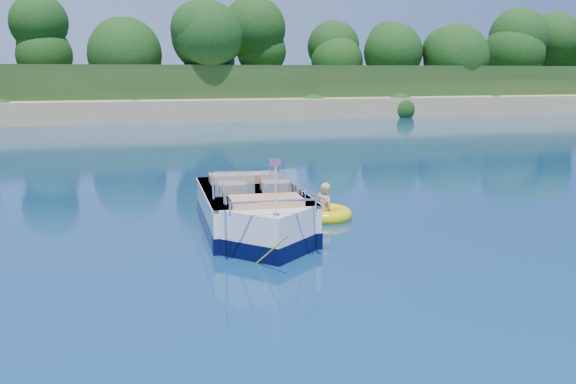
{
  "coord_description": "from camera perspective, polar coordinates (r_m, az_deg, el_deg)",
  "views": [
    {
      "loc": [
        -2.13,
        -10.66,
        3.41
      ],
      "look_at": [
        1.97,
        2.48,
        0.85
      ],
      "focal_mm": 40.0,
      "sensor_mm": 36.0,
      "label": 1
    }
  ],
  "objects": [
    {
      "name": "boy",
      "position": [
        15.35,
        3.06,
        -2.31
      ],
      "size": [
        0.68,
        0.8,
        1.46
      ],
      "primitive_type": "imported",
      "rotation": [
        0.0,
        -0.17,
        2.14
      ],
      "color": "tan",
      "rests_on": "ground"
    },
    {
      "name": "motorboat",
      "position": [
        13.84,
        -2.94,
        -2.08
      ],
      "size": [
        2.49,
        6.03,
        2.01
      ],
      "rotation": [
        0.0,
        0.0,
        -0.09
      ],
      "color": "white",
      "rests_on": "ground"
    },
    {
      "name": "ground",
      "position": [
        11.39,
        -5.81,
        -6.94
      ],
      "size": [
        160.0,
        160.0,
        0.0
      ],
      "primitive_type": "plane",
      "color": "#09193F",
      "rests_on": "ground"
    },
    {
      "name": "tow_tube",
      "position": [
        15.29,
        3.22,
        -2.01
      ],
      "size": [
        1.36,
        1.36,
        0.36
      ],
      "rotation": [
        0.0,
        0.0,
        -0.01
      ],
      "color": "yellow",
      "rests_on": "ground"
    },
    {
      "name": "treeline",
      "position": [
        51.76,
        -15.31,
        12.56
      ],
      "size": [
        150.0,
        7.12,
        8.19
      ],
      "color": "black",
      "rests_on": "ground"
    },
    {
      "name": "shoreline",
      "position": [
        74.5,
        -15.88,
        8.29
      ],
      "size": [
        170.0,
        59.0,
        6.0
      ],
      "color": "#8F7C53",
      "rests_on": "ground"
    }
  ]
}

